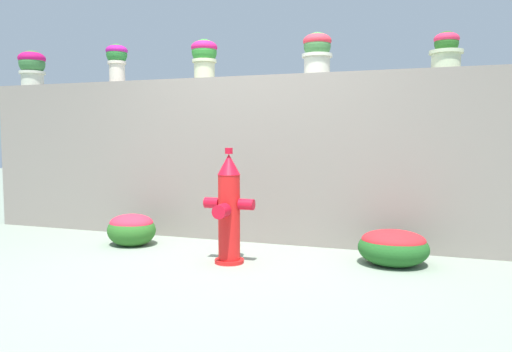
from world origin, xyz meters
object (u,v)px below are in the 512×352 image
(potted_plant_1, at_px, (117,58))
(potted_plant_2, at_px, (204,55))
(potted_plant_0, at_px, (32,65))
(potted_plant_3, at_px, (317,51))
(potted_plant_4, at_px, (446,49))
(flower_bush_left, at_px, (132,228))
(flower_bush_right, at_px, (393,246))
(fire_hydrant, at_px, (229,210))

(potted_plant_1, height_order, potted_plant_2, potted_plant_1)
(potted_plant_1, bearing_deg, potted_plant_0, -178.71)
(potted_plant_3, bearing_deg, potted_plant_2, -179.40)
(potted_plant_2, bearing_deg, potted_plant_1, 179.73)
(potted_plant_3, bearing_deg, potted_plant_1, -179.81)
(potted_plant_4, bearing_deg, flower_bush_left, -167.56)
(potted_plant_1, distance_m, flower_bush_left, 1.96)
(potted_plant_0, relative_size, flower_bush_left, 0.87)
(potted_plant_3, relative_size, flower_bush_right, 0.70)
(potted_plant_1, distance_m, fire_hydrant, 2.47)
(potted_plant_2, xyz_separation_m, potted_plant_3, (1.19, 0.01, -0.02))
(potted_plant_4, relative_size, fire_hydrant, 0.34)
(flower_bush_right, bearing_deg, flower_bush_left, -178.67)
(potted_plant_2, xyz_separation_m, flower_bush_right, (1.96, -0.58, -1.74))
(potted_plant_2, bearing_deg, potted_plant_3, 0.60)
(potted_plant_0, relative_size, potted_plant_4, 1.27)
(potted_plant_1, height_order, potted_plant_4, potted_plant_1)
(potted_plant_4, bearing_deg, flower_bush_right, -123.98)
(potted_plant_2, bearing_deg, potted_plant_0, -179.46)
(flower_bush_left, xyz_separation_m, flower_bush_right, (2.47, 0.06, -0.01))
(potted_plant_2, relative_size, flower_bush_right, 0.71)
(potted_plant_1, bearing_deg, potted_plant_4, -0.22)
(potted_plant_1, xyz_separation_m, fire_hydrant, (1.72, -0.97, -1.48))
(potted_plant_0, height_order, flower_bush_right, potted_plant_0)
(potted_plant_4, xyz_separation_m, fire_hydrant, (-1.69, -0.96, -1.38))
(flower_bush_right, bearing_deg, potted_plant_4, 56.02)
(potted_plant_4, bearing_deg, potted_plant_0, -179.84)
(flower_bush_right, bearing_deg, potted_plant_1, 169.08)
(flower_bush_left, height_order, flower_bush_right, flower_bush_left)
(potted_plant_2, relative_size, potted_plant_3, 1.02)
(potted_plant_2, xyz_separation_m, fire_hydrant, (0.66, -0.97, -1.45))
(potted_plant_1, height_order, fire_hydrant, potted_plant_1)
(potted_plant_1, bearing_deg, potted_plant_3, 0.19)
(potted_plant_2, distance_m, fire_hydrant, 1.87)
(potted_plant_4, bearing_deg, potted_plant_1, 179.78)
(potted_plant_0, distance_m, potted_plant_1, 1.16)
(potted_plant_2, height_order, flower_bush_right, potted_plant_2)
(potted_plant_4, distance_m, fire_hydrant, 2.39)
(potted_plant_0, xyz_separation_m, flower_bush_right, (4.19, -0.56, -1.74))
(potted_plant_0, distance_m, potted_plant_2, 2.22)
(potted_plant_0, relative_size, potted_plant_1, 0.98)
(fire_hydrant, bearing_deg, potted_plant_3, 61.67)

